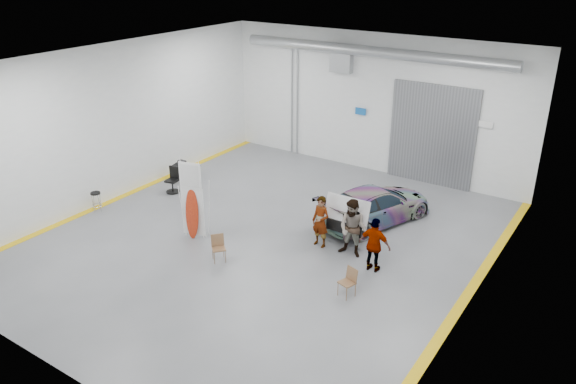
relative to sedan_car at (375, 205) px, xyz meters
The scene contains 13 objects.
ground 4.20m from the sedan_car, 128.12° to the right, with size 16.00×16.00×0.00m, color slate.
room_shell 4.25m from the sedan_car, 155.85° to the right, with size 14.02×16.18×6.01m.
sedan_car is the anchor object (origin of this frame).
person_a 2.72m from the sedan_car, 105.82° to the right, with size 0.64×0.42×1.77m, color #947251.
person_b 2.67m from the sedan_car, 80.27° to the right, with size 0.95×0.73×1.95m, color slate.
person_c 3.39m from the sedan_car, 64.96° to the right, with size 1.02×0.42×1.77m, color #9B6433.
surfboard_display 6.55m from the sedan_car, 136.09° to the right, with size 0.80×0.37×2.90m.
folding_chair_near 6.02m from the sedan_car, 118.85° to the right, with size 0.56×0.65×0.86m.
folding_chair_far 4.98m from the sedan_car, 73.45° to the right, with size 0.51×0.54×0.86m.
shop_stool 10.40m from the sedan_car, 151.35° to the right, with size 0.39×0.39×0.77m.
work_table 8.44m from the sedan_car, behind, with size 1.25×0.83×0.94m.
office_chair 8.26m from the sedan_car, 165.64° to the right, with size 0.56×0.57×1.05m.
trunk_lid 2.17m from the sedan_car, 90.00° to the right, with size 1.56×0.95×0.04m, color silver.
Camera 1 is at (10.08, -13.72, 9.16)m, focal length 35.00 mm.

